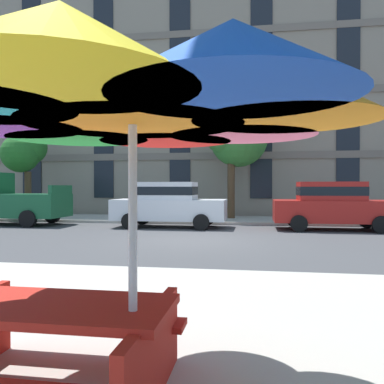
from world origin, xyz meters
TOP-DOWN VIEW (x-y plane):
  - ground_plane at (0.00, 0.00)m, footprint 120.00×120.00m
  - sidewalk_far at (0.00, 6.80)m, footprint 56.00×3.60m
  - apartment_building at (-0.00, 14.99)m, footprint 42.16×12.08m
  - pickup_green at (-8.81, 3.70)m, footprint 5.10×2.12m
  - sedan_white at (-1.57, 3.70)m, footprint 4.40×1.98m
  - sedan_red at (4.64, 3.70)m, footprint 4.40×1.98m
  - street_tree_left at (-9.58, 6.70)m, footprint 2.09×2.17m
  - street_tree_middle at (0.87, 7.28)m, footprint 2.95×2.80m
  - patio_umbrella at (0.98, -9.00)m, footprint 3.19×3.19m
  - picnic_table at (0.31, -8.93)m, footprint 1.81×1.53m

SIDE VIEW (x-z plane):
  - ground_plane at x=0.00m, z-range 0.00..0.00m
  - sidewalk_far at x=0.00m, z-range 0.00..0.12m
  - picnic_table at x=0.31m, z-range 0.10..0.87m
  - sedan_white at x=-1.57m, z-range 0.06..1.84m
  - sedan_red at x=4.64m, z-range 0.06..1.84m
  - pickup_green at x=-8.81m, z-range -0.07..2.13m
  - patio_umbrella at x=0.98m, z-range 0.97..3.43m
  - street_tree_left at x=-9.58m, z-range 1.12..5.62m
  - street_tree_middle at x=0.87m, z-range 1.27..6.56m
  - apartment_building at x=0.00m, z-range 0.00..12.80m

